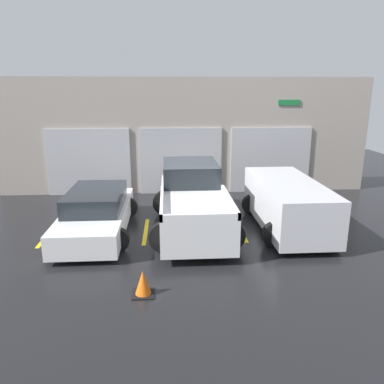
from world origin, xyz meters
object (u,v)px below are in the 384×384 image
object	(u,v)px
sedan_white	(97,213)
sedan_side	(287,203)
pickup_truck	(192,200)
traffic_cone	(143,284)

from	to	relation	value
sedan_white	sedan_side	xyz separation A→B (m)	(5.89, -0.03, 0.20)
pickup_truck	sedan_side	bearing A→B (deg)	-5.54
pickup_truck	traffic_cone	bearing A→B (deg)	-108.28
traffic_cone	pickup_truck	bearing A→B (deg)	71.72
sedan_white	sedan_side	world-z (taller)	sedan_side
sedan_side	traffic_cone	xyz separation A→B (m)	(-4.27, -3.73, -0.57)
pickup_truck	traffic_cone	distance (m)	4.27
sedan_white	traffic_cone	bearing A→B (deg)	-66.69
sedan_white	sedan_side	size ratio (longest dim) A/B	1.03
sedan_white	traffic_cone	world-z (taller)	sedan_white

